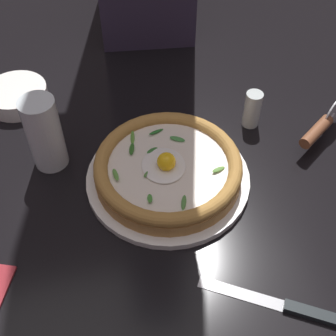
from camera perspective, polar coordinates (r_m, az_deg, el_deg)
ground_plane at (r=0.78m, az=2.59°, el=-3.56°), size 2.40×2.40×0.03m
pizza_plate at (r=0.78m, az=0.00°, el=-1.27°), size 0.28×0.28×0.01m
pizza at (r=0.76m, az=-0.01°, el=0.05°), size 0.25×0.25×0.06m
side_bowl at (r=0.97m, az=-18.67°, el=8.71°), size 0.12×0.12×0.03m
pizza_cutter at (r=0.87m, az=18.90°, el=5.02°), size 0.09×0.12×0.07m
table_knife at (r=0.68m, az=15.88°, el=-16.83°), size 0.12×0.19×0.01m
drinking_glass at (r=0.80m, az=-15.28°, el=3.71°), size 0.06×0.06×0.14m
pepper_shaker at (r=0.87m, az=10.67°, el=7.35°), size 0.03×0.03×0.07m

